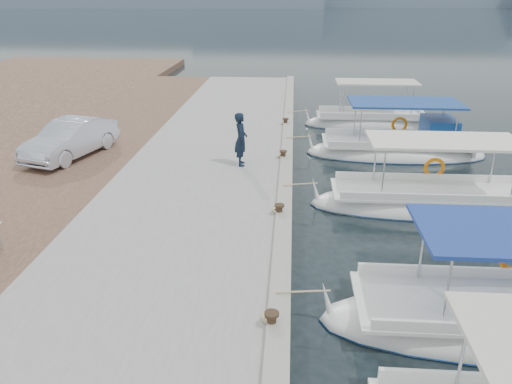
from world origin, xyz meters
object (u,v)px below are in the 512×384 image
Objects in this scene: fishing_caique_c at (429,205)px; fishing_caique_e at (370,124)px; fishing_caique_d at (398,151)px; fisherman at (241,139)px; parked_car at (71,139)px.

fishing_caique_c is 10.10m from fishing_caique_e.
fishing_caique_c is 1.14× the size of fishing_caique_e.
fisherman reaches higher than fishing_caique_d.
parked_car is (-12.15, -7.28, 1.06)m from fishing_caique_e.
fishing_caique_e is at bearing -44.72° from fisherman.
fisherman is at bearing -126.14° from fishing_caique_e.
fishing_caique_e is 1.57× the size of parked_car.
fisherman is at bearing -153.34° from fishing_caique_d.
fishing_caique_d is (0.05, 5.40, 0.06)m from fishing_caique_c.
fisherman is (-6.19, -3.11, 1.26)m from fishing_caique_d.
fishing_caique_e is at bearing 46.80° from parked_car.
fisherman is at bearing 11.28° from parked_car.
fishing_caique_e is at bearing 95.97° from fishing_caique_d.
fishing_caique_e is at bearing 92.52° from fishing_caique_c.
fishing_caique_c reaches higher than parked_car.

